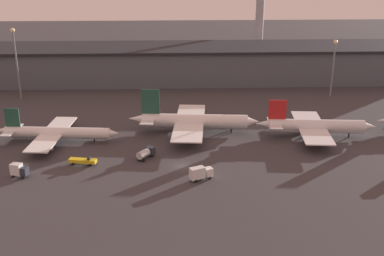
{
  "coord_description": "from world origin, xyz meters",
  "views": [
    {
      "loc": [
        -1.49,
        -124.34,
        57.72
      ],
      "look_at": [
        3.66,
        14.68,
        6.0
      ],
      "focal_mm": 45.0,
      "sensor_mm": 36.0,
      "label": 1
    }
  ],
  "objects_px": {
    "service_vehicle_5": "(200,173)",
    "control_tower": "(260,11)",
    "airplane_2": "(193,121)",
    "airplane_3": "(315,126)",
    "service_vehicle_3": "(19,170)",
    "airplane_1": "(56,133)",
    "service_vehicle_0": "(146,153)",
    "service_vehicle_1": "(83,161)"
  },
  "relations": [
    {
      "from": "service_vehicle_5",
      "to": "control_tower",
      "type": "xyz_separation_m",
      "value": [
        39.32,
        144.25,
        24.99
      ]
    },
    {
      "from": "service_vehicle_5",
      "to": "airplane_2",
      "type": "bearing_deg",
      "value": 66.55
    },
    {
      "from": "airplane_3",
      "to": "service_vehicle_5",
      "type": "bearing_deg",
      "value": -137.17
    },
    {
      "from": "service_vehicle_3",
      "to": "control_tower",
      "type": "distance_m",
      "value": 167.78
    },
    {
      "from": "airplane_1",
      "to": "service_vehicle_5",
      "type": "xyz_separation_m",
      "value": [
        44.58,
        -29.14,
        -0.91
      ]
    },
    {
      "from": "service_vehicle_0",
      "to": "service_vehicle_3",
      "type": "bearing_deg",
      "value": 144.8
    },
    {
      "from": "airplane_2",
      "to": "airplane_3",
      "type": "height_order",
      "value": "airplane_2"
    },
    {
      "from": "airplane_3",
      "to": "service_vehicle_3",
      "type": "height_order",
      "value": "airplane_3"
    },
    {
      "from": "service_vehicle_1",
      "to": "service_vehicle_5",
      "type": "height_order",
      "value": "service_vehicle_5"
    },
    {
      "from": "airplane_1",
      "to": "service_vehicle_3",
      "type": "distance_m",
      "value": 25.85
    },
    {
      "from": "airplane_3",
      "to": "service_vehicle_5",
      "type": "relative_size",
      "value": 5.89
    },
    {
      "from": "airplane_1",
      "to": "airplane_2",
      "type": "bearing_deg",
      "value": 13.95
    },
    {
      "from": "service_vehicle_0",
      "to": "airplane_3",
      "type": "bearing_deg",
      "value": -37.43
    },
    {
      "from": "control_tower",
      "to": "service_vehicle_5",
      "type": "bearing_deg",
      "value": -105.25
    },
    {
      "from": "airplane_2",
      "to": "service_vehicle_0",
      "type": "bearing_deg",
      "value": -119.6
    },
    {
      "from": "airplane_3",
      "to": "service_vehicle_0",
      "type": "distance_m",
      "value": 56.55
    },
    {
      "from": "airplane_2",
      "to": "service_vehicle_5",
      "type": "distance_m",
      "value": 36.08
    },
    {
      "from": "service_vehicle_0",
      "to": "service_vehicle_5",
      "type": "height_order",
      "value": "service_vehicle_5"
    },
    {
      "from": "service_vehicle_3",
      "to": "service_vehicle_1",
      "type": "bearing_deg",
      "value": 40.49
    },
    {
      "from": "airplane_1",
      "to": "control_tower",
      "type": "bearing_deg",
      "value": 58.98
    },
    {
      "from": "airplane_1",
      "to": "service_vehicle_1",
      "type": "relative_size",
      "value": 4.97
    },
    {
      "from": "service_vehicle_0",
      "to": "service_vehicle_1",
      "type": "bearing_deg",
      "value": 138.47
    },
    {
      "from": "airplane_3",
      "to": "service_vehicle_1",
      "type": "height_order",
      "value": "airplane_3"
    },
    {
      "from": "airplane_2",
      "to": "service_vehicle_3",
      "type": "relative_size",
      "value": 8.71
    },
    {
      "from": "service_vehicle_1",
      "to": "service_vehicle_3",
      "type": "distance_m",
      "value": 17.44
    },
    {
      "from": "airplane_3",
      "to": "service_vehicle_3",
      "type": "distance_m",
      "value": 91.79
    },
    {
      "from": "airplane_3",
      "to": "service_vehicle_1",
      "type": "distance_m",
      "value": 74.6
    },
    {
      "from": "service_vehicle_0",
      "to": "control_tower",
      "type": "height_order",
      "value": "control_tower"
    },
    {
      "from": "airplane_1",
      "to": "airplane_3",
      "type": "height_order",
      "value": "airplane_3"
    },
    {
      "from": "airplane_1",
      "to": "airplane_3",
      "type": "distance_m",
      "value": 83.65
    },
    {
      "from": "airplane_1",
      "to": "service_vehicle_0",
      "type": "xyz_separation_m",
      "value": [
        29.32,
        -14.46,
        -1.26
      ]
    },
    {
      "from": "control_tower",
      "to": "airplane_3",
      "type": "bearing_deg",
      "value": -90.13
    },
    {
      "from": "control_tower",
      "to": "service_vehicle_1",
      "type": "bearing_deg",
      "value": -118.47
    },
    {
      "from": "airplane_1",
      "to": "service_vehicle_0",
      "type": "height_order",
      "value": "airplane_1"
    },
    {
      "from": "service_vehicle_3",
      "to": "service_vehicle_5",
      "type": "height_order",
      "value": "service_vehicle_3"
    },
    {
      "from": "service_vehicle_0",
      "to": "service_vehicle_5",
      "type": "distance_m",
      "value": 21.18
    },
    {
      "from": "airplane_2",
      "to": "service_vehicle_3",
      "type": "bearing_deg",
      "value": -141.08
    },
    {
      "from": "service_vehicle_1",
      "to": "control_tower",
      "type": "distance_m",
      "value": 153.81
    },
    {
      "from": "airplane_3",
      "to": "airplane_1",
      "type": "bearing_deg",
      "value": -174.17
    },
    {
      "from": "airplane_2",
      "to": "service_vehicle_1",
      "type": "relative_size",
      "value": 5.41
    },
    {
      "from": "airplane_1",
      "to": "airplane_2",
      "type": "distance_m",
      "value": 44.63
    },
    {
      "from": "airplane_3",
      "to": "service_vehicle_3",
      "type": "bearing_deg",
      "value": -158.08
    }
  ]
}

